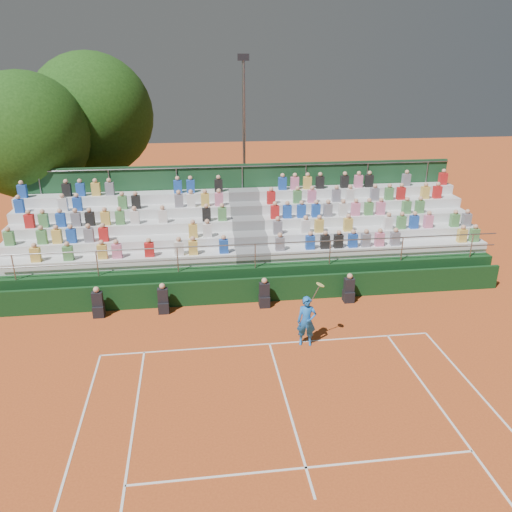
{
  "coord_description": "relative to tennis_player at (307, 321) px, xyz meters",
  "views": [
    {
      "loc": [
        -2.31,
        -14.24,
        8.79
      ],
      "look_at": [
        0.0,
        3.5,
        1.8
      ],
      "focal_mm": 35.0,
      "sensor_mm": 36.0,
      "label": 1
    }
  ],
  "objects": [
    {
      "name": "tree_west",
      "position": [
        -11.14,
        10.85,
        4.67
      ],
      "size": [
        5.87,
        5.87,
        8.49
      ],
      "color": "#382214",
      "rests_on": "ground"
    },
    {
      "name": "ground",
      "position": [
        -1.2,
        0.15,
        -0.87
      ],
      "size": [
        90.0,
        90.0,
        0.0
      ],
      "primitive_type": "plane",
      "color": "#C35120",
      "rests_on": "ground"
    },
    {
      "name": "grandstand",
      "position": [
        -1.19,
        6.59,
        0.22
      ],
      "size": [
        20.0,
        5.2,
        4.4
      ],
      "color": "black",
      "rests_on": "ground"
    },
    {
      "name": "tennis_player",
      "position": [
        0.0,
        0.0,
        0.0
      ],
      "size": [
        0.88,
        0.52,
        2.22
      ],
      "color": "blue",
      "rests_on": "ground"
    },
    {
      "name": "tree_east",
      "position": [
        -8.62,
        14.15,
        5.26
      ],
      "size": [
        6.43,
        6.43,
        9.36
      ],
      "color": "#382214",
      "rests_on": "ground"
    },
    {
      "name": "floodlight_mast",
      "position": [
        -0.53,
        13.95,
        4.41
      ],
      "size": [
        0.6,
        0.25,
        9.18
      ],
      "color": "gray",
      "rests_on": "ground"
    },
    {
      "name": "courtside_wall",
      "position": [
        -1.2,
        3.35,
        -0.37
      ],
      "size": [
        20.0,
        0.15,
        1.0
      ],
      "primitive_type": "cube",
      "color": "black",
      "rests_on": "ground"
    },
    {
      "name": "line_officials",
      "position": [
        -2.64,
        2.9,
        -0.39
      ],
      "size": [
        9.9,
        0.4,
        1.19
      ],
      "color": "black",
      "rests_on": "ground"
    }
  ]
}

